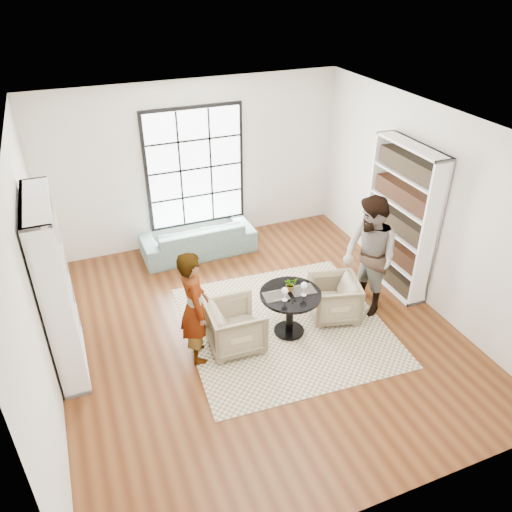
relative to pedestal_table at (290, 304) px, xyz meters
name	(u,v)px	position (x,y,z in m)	size (l,w,h in m)	color
ground	(257,329)	(-0.41, 0.24, -0.50)	(6.00, 6.00, 0.00)	brown
room_shell	(243,238)	(-0.41, 0.78, 0.75)	(6.00, 6.01, 6.00)	silver
rug	(284,325)	(0.00, 0.16, -0.50)	(2.87, 2.87, 0.01)	beige
pedestal_table	(290,304)	(0.00, 0.00, 0.00)	(0.87, 0.87, 0.69)	black
sofa	(198,238)	(-0.58, 2.69, -0.21)	(2.04, 0.80, 0.59)	slate
armchair_left	(235,326)	(-0.82, 0.02, -0.16)	(0.73, 0.75, 0.68)	#BFBC88
armchair_right	(333,298)	(0.77, 0.10, -0.18)	(0.69, 0.71, 0.65)	tan
person_left	(194,307)	(-1.37, 0.02, 0.32)	(0.60, 0.39, 1.65)	gray
person_right	(369,257)	(1.32, 0.10, 0.43)	(0.91, 0.71, 1.87)	gray
placemat_left	(276,296)	(-0.22, 0.02, 0.19)	(0.34, 0.26, 0.01)	#272422
placemat_right	(303,290)	(0.19, 0.01, 0.19)	(0.34, 0.26, 0.01)	#272422
cutlery_left	(276,295)	(-0.22, 0.02, 0.20)	(0.14, 0.22, 0.01)	silver
cutlery_right	(303,290)	(0.19, 0.01, 0.20)	(0.14, 0.22, 0.01)	silver
wine_glass_left	(285,291)	(-0.14, -0.11, 0.34)	(0.09, 0.09, 0.21)	silver
wine_glass_right	(304,286)	(0.15, -0.10, 0.34)	(0.10, 0.10, 0.21)	silver
flower_centerpiece	(290,284)	(0.03, 0.08, 0.29)	(0.18, 0.16, 0.20)	gray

